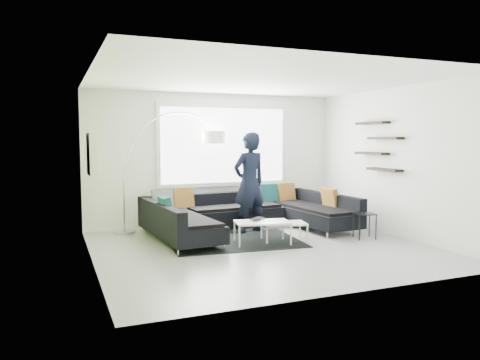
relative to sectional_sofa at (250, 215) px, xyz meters
name	(u,v)px	position (x,y,z in m)	size (l,w,h in m)	color
ground	(263,248)	(-0.28, -1.22, -0.36)	(5.50, 5.50, 0.00)	gray
room_shell	(261,140)	(-0.24, -1.01, 1.45)	(5.54, 5.04, 2.82)	white
sectional_sofa	(250,215)	(0.00, 0.00, 0.00)	(3.98, 2.66, 0.82)	black
rug	(235,241)	(-0.55, -0.57, -0.35)	(2.30, 1.67, 0.01)	black
coffee_table	(273,231)	(0.07, -0.89, -0.16)	(1.22, 0.71, 0.40)	white
arc_lamp	(123,172)	(-2.27, 0.92, 0.83)	(2.22, 0.62, 2.39)	silver
side_table	(364,226)	(1.77, -1.23, -0.12)	(0.35, 0.35, 0.48)	black
person	(249,183)	(0.03, 0.11, 0.62)	(0.81, 0.63, 1.96)	black
laptop	(260,219)	(-0.15, -0.79, 0.05)	(0.44, 0.42, 0.03)	black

